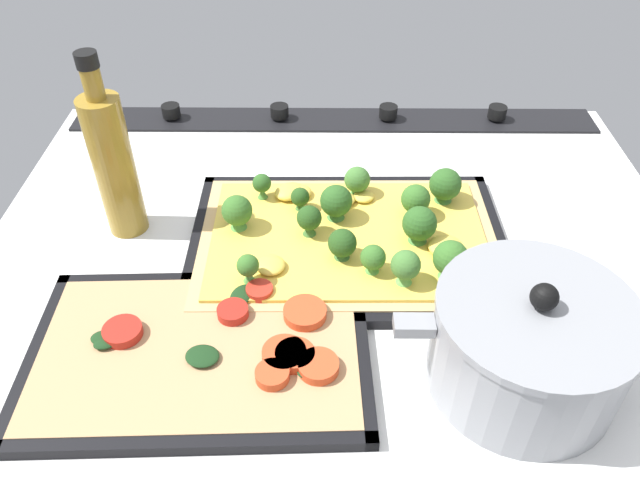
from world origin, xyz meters
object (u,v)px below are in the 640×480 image
Objects in this scene: broccoli_pizza at (355,232)px; cooking_pot at (528,344)px; oil_bottle at (113,163)px; baking_tray_front at (348,245)px; veggie_pizza_back at (210,348)px; baking_tray_back at (200,354)px.

cooking_pot reaches higher than broccoli_pizza.
broccoli_pizza is at bearing 173.04° from oil_bottle.
baking_tray_front is 28.46cm from oil_bottle.
oil_bottle is at bearing -6.96° from broccoli_pizza.
broccoli_pizza is at bearing -131.42° from veggie_pizza_back.
broccoli_pizza is 24.29cm from cooking_pot.
broccoli_pizza is (-0.76, -0.28, 1.83)cm from baking_tray_front.
baking_tray_back is 1.50× the size of oil_bottle.
cooking_pot is (-15.55, 18.77, 4.61)cm from baking_tray_front.
broccoli_pizza is at bearing -133.17° from baking_tray_back.
cooking_pot is at bearing 152.09° from oil_bottle.
baking_tray_back is at bearing 120.59° from oil_bottle.
baking_tray_front is 1.07× the size of broccoli_pizza.
cooking_pot reaches higher than baking_tray_front.
veggie_pizza_back is (13.83, 16.25, 0.77)cm from baking_tray_front.
cooking_pot reaches higher than veggie_pizza_back.
veggie_pizza_back is at bearing -171.41° from baking_tray_back.
broccoli_pizza reaches higher than veggie_pizza_back.
veggie_pizza_back is at bearing 49.61° from baking_tray_front.
broccoli_pizza is 1.55× the size of oil_bottle.
oil_bottle is (11.86, -20.06, 8.97)cm from baking_tray_back.
cooking_pot is (-14.80, 19.06, 2.78)cm from broccoli_pizza.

